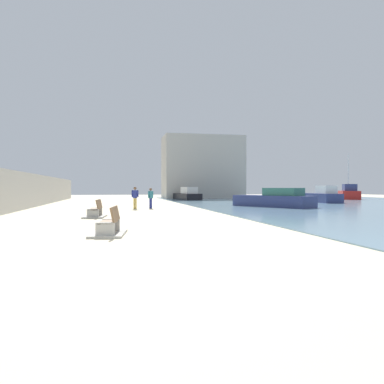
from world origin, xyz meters
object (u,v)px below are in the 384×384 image
boat_nearest (274,200)px  boat_outer (323,196)px  bench_far (95,213)px  boat_far_right (349,193)px  person_standing (151,197)px  boat_mid_bay (187,195)px  person_walking (135,196)px  bench_near (109,228)px

boat_nearest → boat_outer: size_ratio=1.21×
bench_far → boat_far_right: size_ratio=0.34×
person_standing → boat_far_right: boat_far_right is taller
boat_mid_bay → boat_outer: size_ratio=1.07×
bench_far → boat_far_right: 41.18m
person_walking → person_standing: (1.25, 0.66, -0.06)m
bench_near → person_walking: size_ratio=1.31×
boat_nearest → boat_mid_bay: bearing=99.0°
bench_far → person_standing: person_standing is taller
bench_near → person_walking: (1.72, 15.51, 0.76)m
person_walking → boat_mid_bay: bearing=68.9°
boat_far_right → boat_nearest: size_ratio=0.88×
person_walking → boat_far_right: 34.88m
person_standing → boat_mid_bay: 21.66m
person_standing → boat_nearest: (10.24, -0.30, -0.28)m
bench_near → boat_nearest: size_ratio=0.31×
boat_far_right → bench_near: bearing=-134.0°
person_standing → boat_mid_bay: boat_mid_bay is taller
bench_near → person_walking: bearing=83.7°
person_standing → boat_far_right: (28.94, 16.82, -0.09)m
boat_far_right → boat_nearest: bearing=-137.5°
person_standing → boat_far_right: bearing=30.2°
bench_near → boat_outer: (22.41, 23.68, 0.49)m
bench_near → boat_far_right: size_ratio=0.35×
bench_far → person_standing: (3.82, 8.13, 0.70)m
person_walking → boat_outer: 22.24m
person_standing → boat_nearest: size_ratio=0.22×
person_walking → boat_far_right: bearing=30.1°
person_walking → person_standing: size_ratio=1.06×
person_standing → boat_nearest: bearing=-1.7°
boat_far_right → boat_outer: 13.30m
bench_far → person_walking: (2.57, 7.47, 0.76)m
boat_far_right → boat_mid_bay: size_ratio=0.99×
boat_far_right → person_walking: bearing=-149.9°
bench_near → bench_far: (-0.85, 8.04, 0.00)m
bench_near → person_walking: 15.62m
person_walking → boat_mid_bay: (8.19, 21.18, -0.33)m
bench_near → boat_nearest: bearing=50.2°
bench_near → boat_mid_bay: 38.01m
person_walking → boat_nearest: bearing=1.8°
person_standing → boat_mid_bay: bearing=71.3°
bench_far → person_walking: person_walking is taller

